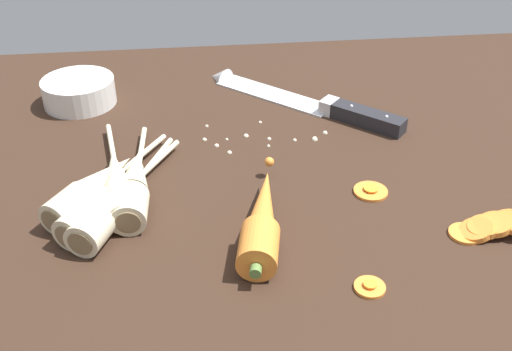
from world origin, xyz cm
name	(u,v)px	position (x,y,z in cm)	size (l,w,h in cm)	color
ground_plane	(254,190)	(0.00, 0.00, -2.00)	(120.00, 90.00, 4.00)	#332116
chefs_knife	(296,99)	(8.83, 19.96, 0.65)	(27.92, 25.88, 4.18)	silver
whole_carrot	(262,219)	(-0.42, -11.51, 2.10)	(7.39, 21.03, 4.20)	orange
parsnip_front	(115,202)	(-16.75, -6.26, 1.98)	(11.42, 22.93, 4.00)	beige
parsnip_mid_left	(108,199)	(-17.52, -5.64, 1.98)	(13.73, 21.24, 4.00)	beige
parsnip_mid_right	(134,185)	(-14.73, -3.09, 1.98)	(4.45, 22.72, 4.00)	beige
parsnip_back	(118,182)	(-16.66, -2.30, 1.98)	(6.37, 23.85, 4.00)	beige
parsnip_outer	(94,187)	(-19.42, -3.07, 1.98)	(13.86, 20.18, 4.00)	beige
carrot_slice_stack	(500,224)	(25.84, -14.30, 1.20)	(11.24, 4.23, 3.54)	orange
carrot_slice_stray_near	(370,286)	(9.16, -21.31, 0.36)	(3.17, 3.17, 0.70)	orange
carrot_slice_stray_mid	(371,190)	(13.75, -5.11, 0.36)	(4.18, 4.18, 0.70)	orange
prep_bowl	(79,91)	(-24.44, 23.55, 2.15)	(11.00, 11.00, 4.00)	white
mince_crumbs	(270,137)	(3.26, 9.17, 0.34)	(17.82, 8.62, 0.82)	beige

